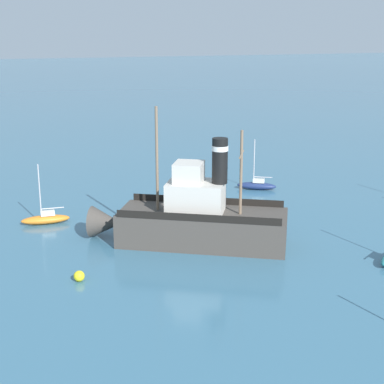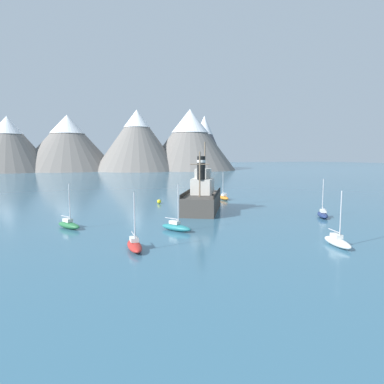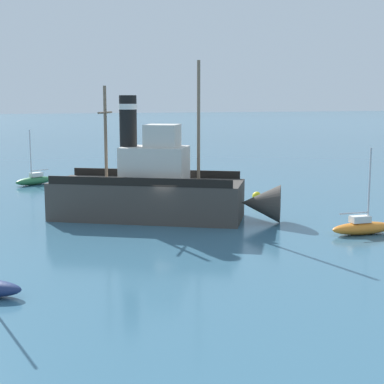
{
  "view_description": "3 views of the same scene",
  "coord_description": "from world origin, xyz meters",
  "px_view_note": "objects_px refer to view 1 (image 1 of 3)",
  "views": [
    {
      "loc": [
        -39.04,
        14.56,
        14.97
      ],
      "look_at": [
        0.84,
        -1.12,
        3.16
      ],
      "focal_mm": 55.0,
      "sensor_mm": 36.0,
      "label": 1
    },
    {
      "loc": [
        -22.04,
        -44.64,
        7.91
      ],
      "look_at": [
        -3.25,
        -0.35,
        2.74
      ],
      "focal_mm": 32.0,
      "sensor_mm": 36.0,
      "label": 2
    },
    {
      "loc": [
        33.55,
        -11.74,
        7.52
      ],
      "look_at": [
        -0.97,
        1.83,
        1.69
      ],
      "focal_mm": 55.0,
      "sensor_mm": 36.0,
      "label": 3
    }
  ],
  "objects_px": {
    "sailboat_navy": "(257,185)",
    "old_tugboat": "(194,219)",
    "mooring_buoy": "(79,276)",
    "sailboat_orange": "(46,219)"
  },
  "relations": [
    {
      "from": "sailboat_navy",
      "to": "old_tugboat",
      "type": "bearing_deg",
      "value": 136.25
    },
    {
      "from": "mooring_buoy",
      "to": "old_tugboat",
      "type": "bearing_deg",
      "value": -67.94
    },
    {
      "from": "sailboat_navy",
      "to": "mooring_buoy",
      "type": "bearing_deg",
      "value": 127.16
    },
    {
      "from": "old_tugboat",
      "to": "mooring_buoy",
      "type": "relative_size",
      "value": 20.53
    },
    {
      "from": "sailboat_orange",
      "to": "mooring_buoy",
      "type": "xyz_separation_m",
      "value": [
        -12.17,
        -0.33,
        -0.08
      ]
    },
    {
      "from": "sailboat_orange",
      "to": "sailboat_navy",
      "type": "xyz_separation_m",
      "value": [
        3.23,
        -20.64,
        0.0
      ]
    },
    {
      "from": "old_tugboat",
      "to": "sailboat_orange",
      "type": "bearing_deg",
      "value": 48.04
    },
    {
      "from": "sailboat_orange",
      "to": "sailboat_navy",
      "type": "distance_m",
      "value": 20.89
    },
    {
      "from": "old_tugboat",
      "to": "sailboat_navy",
      "type": "xyz_separation_m",
      "value": [
        11.71,
        -11.21,
        -1.4
      ]
    },
    {
      "from": "old_tugboat",
      "to": "mooring_buoy",
      "type": "distance_m",
      "value": 9.93
    }
  ]
}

